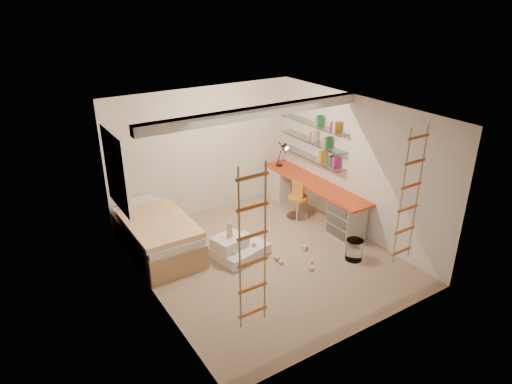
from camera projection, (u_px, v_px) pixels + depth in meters
floor at (265, 258)px, 7.95m from camera, size 4.50×4.50×0.00m
ceiling_beam at (256, 112)px, 7.15m from camera, size 4.00×0.18×0.16m
window_frame at (116, 171)px, 7.51m from camera, size 0.06×1.15×1.35m
window_blind at (119, 170)px, 7.53m from camera, size 0.02×1.00×1.20m
rope_ladder_left at (253, 249)px, 5.32m from camera, size 0.41×0.04×2.13m
rope_ladder_right at (409, 197)px, 6.64m from camera, size 0.41×0.04×2.13m
waste_bin at (354, 250)px, 7.85m from camera, size 0.30×0.30×0.37m
desk at (312, 197)px, 9.29m from camera, size 0.56×2.80×0.75m
shelves at (313, 141)px, 9.12m from camera, size 0.25×1.80×0.71m
bed at (157, 235)px, 8.03m from camera, size 1.02×2.00×0.69m
task_lamp at (284, 151)px, 9.71m from camera, size 0.14×0.36×0.57m
swivel_chair at (298, 205)px, 9.23m from camera, size 0.50×0.50×0.77m
play_platform at (237, 248)px, 7.95m from camera, size 1.02×0.87×0.39m
toy_blocks at (264, 247)px, 7.83m from camera, size 1.37×1.23×0.66m
books at (313, 136)px, 9.08m from camera, size 0.14×0.58×0.92m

